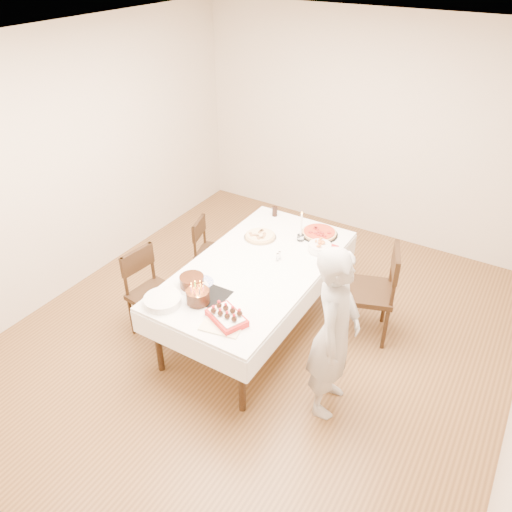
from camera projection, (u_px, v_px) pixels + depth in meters
The scene contains 24 objects.
floor at pixel (263, 335), 4.96m from camera, with size 5.00×5.00×0.00m, color brown.
wall_back at pixel (369, 130), 6.01m from camera, with size 4.50×0.04×2.70m, color beige.
wall_front at pixel (4, 424), 2.44m from camera, with size 4.50×0.04×2.70m, color beige.
wall_left at pixel (79, 162), 5.20m from camera, with size 0.04×5.00×2.70m, color beige.
ceiling at pixel (266, 45), 3.48m from camera, with size 5.00×5.00×0.00m, color white.
dining_table at pixel (256, 298), 4.85m from camera, with size 1.14×2.14×0.75m, color white.
chair_right_savory at pixel (367, 292), 4.74m from camera, with size 0.51×0.51×0.99m, color black, non-canonical shape.
chair_left_savory at pixel (215, 253), 5.50m from camera, with size 0.40×0.40×0.79m, color black, non-canonical shape.
chair_left_dessert at pixel (155, 295), 4.77m from camera, with size 0.46×0.46×0.89m, color black, non-canonical shape.
person at pixel (334, 334), 3.84m from camera, with size 0.56×0.37×1.54m, color #BBB6B0.
pizza_white at pixel (260, 236), 5.06m from camera, with size 0.33×0.33×0.04m, color beige.
pizza_pepperoni at pixel (319, 233), 5.12m from camera, with size 0.38×0.38×0.04m, color red.
red_placemat at pixel (324, 248), 4.91m from camera, with size 0.23×0.23×0.01m, color #B21E1E.
pasta_bowl at pixel (320, 247), 4.84m from camera, with size 0.22×0.22×0.07m, color white.
taper_candle at pixel (301, 226), 4.94m from camera, with size 0.07×0.07×0.33m, color white.
shaker_pair at pixel (278, 257), 4.70m from camera, with size 0.07×0.07×0.08m, color white, non-canonical shape.
cola_glass at pixel (275, 211), 5.44m from camera, with size 0.06×0.06×0.11m, color black.
layer_cake at pixel (192, 282), 4.35m from camera, with size 0.27×0.27×0.11m, color #32180C.
cake_board at pixel (210, 296), 4.27m from camera, with size 0.29×0.29×0.01m, color black.
birthday_cake at pixel (198, 293), 4.14m from camera, with size 0.20×0.20×0.18m, color #33190D.
strawberry_box at pixel (227, 317), 3.98m from camera, with size 0.33×0.22×0.08m, color #A71613, non-canonical shape.
box_lid at pixel (222, 326), 3.94m from camera, with size 0.32×0.22×0.03m, color beige.
plate_stack at pixel (163, 300), 4.17m from camera, with size 0.32×0.32×0.06m, color white.
china_plate at pixel (202, 282), 4.43m from camera, with size 0.22×0.22×0.01m, color white.
Camera 1 is at (1.88, -3.21, 3.38)m, focal length 35.00 mm.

